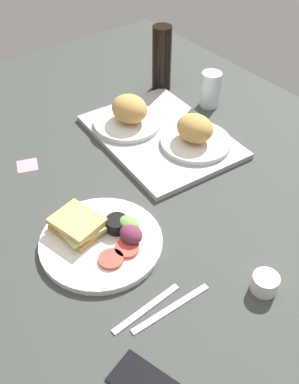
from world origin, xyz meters
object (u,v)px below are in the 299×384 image
(serving_tray, at_px, (161,136))
(espresso_cup, at_px, (265,283))
(knife, at_px, (171,308))
(fork, at_px, (146,308))
(soda_bottle, at_px, (162,59))
(plate_with_salad, at_px, (101,237))
(drinking_glass, at_px, (211,89))
(bread_plate_far, at_px, (195,134))
(sticky_note, at_px, (27,165))
(bread_plate_near, at_px, (129,114))

(serving_tray, distance_m, espresso_cup, 0.58)
(knife, bearing_deg, fork, 144.89)
(serving_tray, height_order, soda_bottle, soda_bottle)
(plate_with_salad, distance_m, drinking_glass, 0.68)
(bread_plate_far, distance_m, sticky_note, 0.48)
(bread_plate_near, xyz_separation_m, espresso_cup, (0.66, -0.12, -0.03))
(bread_plate_near, distance_m, drinking_glass, 0.29)
(drinking_glass, relative_size, sticky_note, 2.05)
(soda_bottle, height_order, sticky_note, soda_bottle)
(drinking_glass, bearing_deg, espresso_cup, -33.77)
(bread_plate_far, xyz_separation_m, sticky_note, (-0.22, -0.42, -0.05))
(fork, bearing_deg, sticky_note, 85.16)
(serving_tray, distance_m, sticky_note, 0.40)
(bread_plate_far, xyz_separation_m, plate_with_salad, (0.14, -0.41, -0.03))
(plate_with_salad, relative_size, fork, 1.67)
(drinking_glass, bearing_deg, plate_with_salad, -64.26)
(drinking_glass, bearing_deg, bread_plate_near, -99.08)
(soda_bottle, relative_size, fork, 1.29)
(bread_plate_far, height_order, soda_bottle, soda_bottle)
(bread_plate_near, distance_m, knife, 0.65)
(espresso_cup, bearing_deg, bread_plate_near, 169.81)
(serving_tray, distance_m, fork, 0.59)
(drinking_glass, distance_m, fork, 0.81)
(bread_plate_near, bearing_deg, serving_tray, 24.43)
(fork, bearing_deg, plate_with_salad, 79.74)
(espresso_cup, distance_m, knife, 0.20)
(serving_tray, xyz_separation_m, soda_bottle, (-0.23, 0.19, 0.10))
(plate_with_salad, bearing_deg, sticky_note, -178.15)
(plate_with_salad, distance_m, soda_bottle, 0.73)
(bread_plate_near, distance_m, soda_bottle, 0.27)
(serving_tray, bearing_deg, fork, -40.94)
(serving_tray, xyz_separation_m, sticky_note, (-0.12, -0.38, -0.01))
(soda_bottle, relative_size, espresso_cup, 3.93)
(bread_plate_far, distance_m, espresso_cup, 0.51)
(fork, bearing_deg, espresso_cup, -29.62)
(soda_bottle, height_order, espresso_cup, soda_bottle)
(bread_plate_far, relative_size, plate_with_salad, 0.72)
(plate_with_salad, xyz_separation_m, fork, (0.21, -0.02, -0.01))
(plate_with_salad, height_order, espresso_cup, plate_with_salad)
(espresso_cup, bearing_deg, knife, -113.36)
(soda_bottle, height_order, knife, soda_bottle)
(bread_plate_near, height_order, espresso_cup, bread_plate_near)
(bread_plate_far, relative_size, sticky_note, 3.62)
(bread_plate_near, bearing_deg, plate_with_salad, -43.19)
(sticky_note, bearing_deg, espresso_cup, 17.39)
(espresso_cup, height_order, sticky_note, espresso_cup)
(bread_plate_far, height_order, fork, bread_plate_far)
(bread_plate_far, height_order, plate_with_salad, bread_plate_far)
(espresso_cup, distance_m, sticky_note, 0.71)
(soda_bottle, bearing_deg, bread_plate_near, -59.84)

